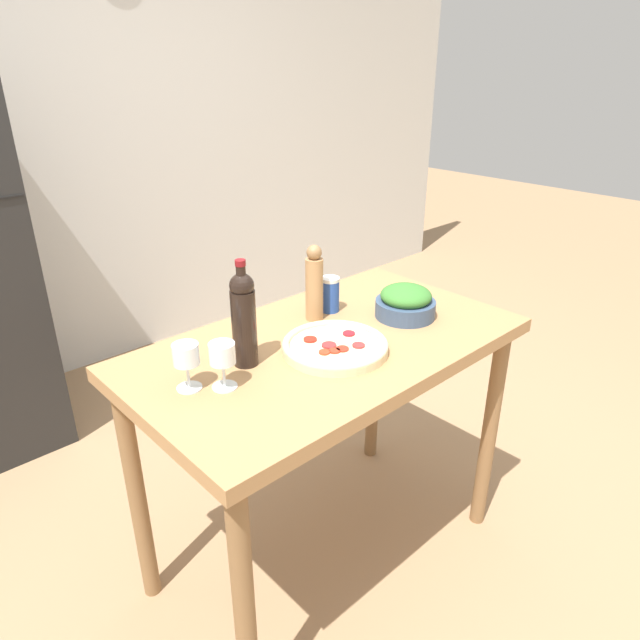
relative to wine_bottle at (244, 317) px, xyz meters
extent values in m
plane|color=#9E7A56|center=(0.27, -0.05, -1.04)|extent=(14.00, 14.00, 0.00)
cube|color=silver|center=(0.27, 2.01, 0.26)|extent=(6.40, 0.06, 2.60)
cube|color=#A87A4C|center=(0.27, -0.05, -0.17)|extent=(1.25, 0.70, 0.05)
cylinder|color=olive|center=(-0.29, -0.35, -0.62)|extent=(0.06, 0.06, 0.85)
cylinder|color=olive|center=(0.84, -0.35, -0.62)|extent=(0.06, 0.06, 0.85)
cylinder|color=olive|center=(-0.29, 0.24, -0.62)|extent=(0.06, 0.06, 0.85)
cylinder|color=olive|center=(0.84, 0.24, -0.62)|extent=(0.06, 0.06, 0.85)
cylinder|color=black|center=(0.00, 0.00, -0.03)|extent=(0.07, 0.07, 0.23)
sphere|color=black|center=(0.00, 0.00, 0.09)|extent=(0.07, 0.07, 0.07)
cylinder|color=black|center=(0.00, 0.00, 0.12)|extent=(0.03, 0.03, 0.06)
cylinder|color=maroon|center=(0.00, 0.00, 0.16)|extent=(0.03, 0.03, 0.02)
cylinder|color=silver|center=(-0.12, -0.07, -0.15)|extent=(0.07, 0.07, 0.00)
cylinder|color=silver|center=(-0.12, -0.07, -0.11)|extent=(0.01, 0.01, 0.07)
cylinder|color=white|center=(-0.12, -0.07, -0.04)|extent=(0.07, 0.07, 0.06)
cylinder|color=maroon|center=(-0.12, -0.07, -0.06)|extent=(0.06, 0.06, 0.02)
cylinder|color=silver|center=(-0.19, -0.01, -0.15)|extent=(0.07, 0.07, 0.00)
cylinder|color=silver|center=(-0.19, -0.01, -0.11)|extent=(0.01, 0.01, 0.07)
cylinder|color=white|center=(-0.19, -0.01, -0.04)|extent=(0.07, 0.07, 0.06)
cylinder|color=maroon|center=(-0.19, -0.01, -0.07)|extent=(0.06, 0.06, 0.00)
cylinder|color=#AD7F51|center=(0.36, 0.10, -0.04)|extent=(0.06, 0.06, 0.21)
sphere|color=#936C45|center=(0.36, 0.10, 0.09)|extent=(0.05, 0.05, 0.05)
cylinder|color=#384C6B|center=(0.59, -0.10, -0.12)|extent=(0.20, 0.20, 0.06)
ellipsoid|color=#38752D|center=(0.59, -0.10, -0.07)|extent=(0.17, 0.17, 0.07)
cylinder|color=beige|center=(0.24, -0.12, -0.14)|extent=(0.32, 0.32, 0.02)
torus|color=beige|center=(0.24, -0.12, -0.12)|extent=(0.32, 0.32, 0.02)
cylinder|color=red|center=(0.24, -0.16, -0.12)|extent=(0.04, 0.04, 0.01)
cylinder|color=red|center=(0.21, -0.05, -0.12)|extent=(0.04, 0.04, 0.01)
cylinder|color=red|center=(0.29, -0.17, -0.12)|extent=(0.04, 0.04, 0.01)
cylinder|color=red|center=(0.22, -0.11, -0.12)|extent=(0.04, 0.04, 0.01)
cylinder|color=red|center=(0.18, -0.14, -0.12)|extent=(0.03, 0.03, 0.01)
cylinder|color=red|center=(0.32, -0.10, -0.12)|extent=(0.04, 0.04, 0.01)
cylinder|color=red|center=(0.21, -0.15, -0.12)|extent=(0.03, 0.03, 0.01)
cylinder|color=#284CA3|center=(0.44, 0.11, -0.09)|extent=(0.06, 0.06, 0.11)
cylinder|color=white|center=(0.44, 0.11, -0.03)|extent=(0.06, 0.06, 0.01)
camera|label=1|loc=(-0.83, -1.20, 0.66)|focal=32.00mm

